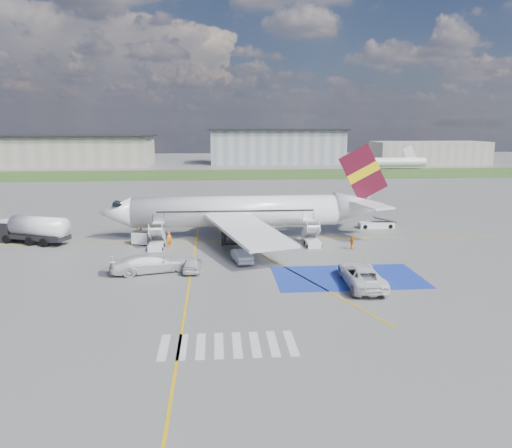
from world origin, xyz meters
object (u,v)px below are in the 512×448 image
object	(u,v)px
airliner	(247,211)
fuel_tanker	(31,232)
van_white_b	(153,260)
car_silver_b	(242,255)
van_white_a	(362,272)
car_silver_a	(193,264)
gpu_cart	(141,238)
belt_loader	(376,225)

from	to	relation	value
airliner	fuel_tanker	xyz separation A→B (m)	(-26.52, -1.24, -1.97)
fuel_tanker	van_white_b	world-z (taller)	fuel_tanker
car_silver_b	van_white_a	distance (m)	13.48
airliner	car_silver_a	size ratio (longest dim) A/B	8.56
airliner	fuel_tanker	size ratio (longest dim) A/B	3.64
fuel_tanker	van_white_b	bearing A→B (deg)	-16.48
fuel_tanker	car_silver_a	bearing A→B (deg)	-10.62
gpu_cart	van_white_b	world-z (taller)	van_white_b
fuel_tanker	gpu_cart	xyz separation A→B (m)	(13.47, -1.89, -0.67)
car_silver_b	van_white_b	bearing A→B (deg)	9.13
van_white_a	van_white_b	xyz separation A→B (m)	(-19.38, 5.56, -0.03)
airliner	belt_loader	world-z (taller)	airliner
gpu_cart	car_silver_a	size ratio (longest dim) A/B	0.53
airliner	belt_loader	xyz separation A→B (m)	(18.51, 4.31, -3.00)
van_white_a	van_white_b	size ratio (longest dim) A/B	1.07
belt_loader	van_white_b	distance (m)	34.53
car_silver_b	van_white_a	bearing A→B (deg)	131.42
car_silver_a	van_white_b	size ratio (longest dim) A/B	0.70
van_white_a	belt_loader	bearing A→B (deg)	-107.81
airliner	car_silver_a	bearing A→B (deg)	-113.31
belt_loader	van_white_a	distance (m)	26.37
belt_loader	van_white_a	bearing A→B (deg)	-111.59
car_silver_a	van_white_a	bearing A→B (deg)	162.80
gpu_cart	belt_loader	distance (m)	32.43
belt_loader	van_white_b	xyz separation A→B (m)	(-28.78, -19.06, 0.82)
gpu_cart	car_silver_b	world-z (taller)	gpu_cart
gpu_cart	belt_loader	size ratio (longest dim) A/B	0.44
belt_loader	car_silver_a	xyz separation A→B (m)	(-24.87, -19.08, 0.34)
airliner	van_white_b	distance (m)	18.10
airliner	car_silver_b	size ratio (longest dim) A/B	8.01
fuel_tanker	gpu_cart	distance (m)	13.62
car_silver_b	van_white_b	distance (m)	9.45
belt_loader	van_white_a	xyz separation A→B (m)	(-9.40, -24.62, 0.85)
car_silver_a	van_white_a	distance (m)	16.44
car_silver_b	airliner	bearing A→B (deg)	-105.64
gpu_cart	van_white_a	distance (m)	28.04
fuel_tanker	belt_loader	size ratio (longest dim) A/B	1.93
car_silver_b	van_white_a	size ratio (longest dim) A/B	0.69
car_silver_b	fuel_tanker	bearing A→B (deg)	-31.93
fuel_tanker	van_white_a	size ratio (longest dim) A/B	1.53
car_silver_a	car_silver_b	xyz separation A→B (m)	(5.05, 3.00, 0.02)
car_silver_a	van_white_a	size ratio (longest dim) A/B	0.65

